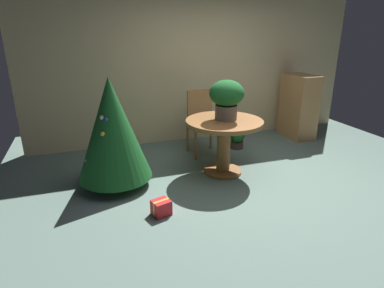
{
  "coord_description": "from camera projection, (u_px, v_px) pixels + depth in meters",
  "views": [
    {
      "loc": [
        -2.0,
        -3.31,
        1.95
      ],
      "look_at": [
        -0.79,
        0.24,
        0.61
      ],
      "focal_mm": 30.24,
      "sensor_mm": 36.0,
      "label": 1
    }
  ],
  "objects": [
    {
      "name": "ground_plane",
      "position": [
        255.0,
        187.0,
        4.21
      ],
      "size": [
        6.6,
        6.6,
        0.0
      ],
      "primitive_type": "plane",
      "color": "slate"
    },
    {
      "name": "round_dining_table",
      "position": [
        224.0,
        134.0,
        4.46
      ],
      "size": [
        1.06,
        1.06,
        0.78
      ],
      "color": "brown",
      "rests_on": "ground_plane"
    },
    {
      "name": "potted_plant",
      "position": [
        237.0,
        138.0,
        5.53
      ],
      "size": [
        0.27,
        0.27,
        0.36
      ],
      "color": "#4C382D",
      "rests_on": "ground_plane"
    },
    {
      "name": "gift_box_red",
      "position": [
        161.0,
        207.0,
        3.57
      ],
      "size": [
        0.23,
        0.22,
        0.17
      ],
      "color": "red",
      "rests_on": "ground_plane"
    },
    {
      "name": "wooden_chair_far",
      "position": [
        202.0,
        119.0,
        5.23
      ],
      "size": [
        0.47,
        0.45,
        1.02
      ],
      "color": "#9E6B3D",
      "rests_on": "ground_plane"
    },
    {
      "name": "holiday_tree",
      "position": [
        112.0,
        129.0,
        4.02
      ],
      "size": [
        0.94,
        0.94,
        1.42
      ],
      "color": "brown",
      "rests_on": "ground_plane"
    },
    {
      "name": "flower_vase",
      "position": [
        227.0,
        97.0,
        4.32
      ],
      "size": [
        0.47,
        0.47,
        0.54
      ],
      "color": "#665B51",
      "rests_on": "round_dining_table"
    },
    {
      "name": "wooden_cabinet",
      "position": [
        298.0,
        106.0,
        6.01
      ],
      "size": [
        0.43,
        0.69,
        1.17
      ],
      "color": "#B27F4C",
      "rests_on": "ground_plane"
    },
    {
      "name": "back_wall_panel",
      "position": [
        198.0,
        67.0,
        5.73
      ],
      "size": [
        6.0,
        0.1,
        2.6
      ],
      "primitive_type": "cube",
      "color": "beige",
      "rests_on": "ground_plane"
    }
  ]
}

